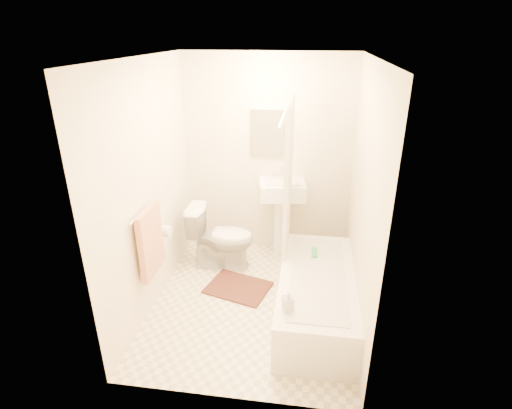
# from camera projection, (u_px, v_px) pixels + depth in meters

# --- Properties ---
(floor) EXTENTS (2.40, 2.40, 0.00)m
(floor) POSITION_uv_depth(u_px,v_px,m) (253.00, 302.00, 4.17)
(floor) COLOR beige
(floor) RESTS_ON ground
(ceiling) EXTENTS (2.40, 2.40, 0.00)m
(ceiling) POSITION_uv_depth(u_px,v_px,m) (252.00, 57.00, 3.20)
(ceiling) COLOR white
(ceiling) RESTS_ON ground
(wall_back) EXTENTS (2.00, 0.02, 2.40)m
(wall_back) POSITION_uv_depth(u_px,v_px,m) (267.00, 158.00, 4.77)
(wall_back) COLOR beige
(wall_back) RESTS_ON ground
(wall_left) EXTENTS (0.02, 2.40, 2.40)m
(wall_left) POSITION_uv_depth(u_px,v_px,m) (149.00, 190.00, 3.81)
(wall_left) COLOR beige
(wall_left) RESTS_ON ground
(wall_right) EXTENTS (0.02, 2.40, 2.40)m
(wall_right) POSITION_uv_depth(u_px,v_px,m) (363.00, 202.00, 3.56)
(wall_right) COLOR beige
(wall_right) RESTS_ON ground
(mirror) EXTENTS (0.40, 0.03, 0.55)m
(mirror) POSITION_uv_depth(u_px,v_px,m) (267.00, 133.00, 4.63)
(mirror) COLOR white
(mirror) RESTS_ON wall_back
(curtain_rod) EXTENTS (0.03, 1.70, 0.03)m
(curtain_rod) POSITION_uv_depth(u_px,v_px,m) (288.00, 107.00, 3.42)
(curtain_rod) COLOR silver
(curtain_rod) RESTS_ON wall_back
(shower_curtain) EXTENTS (0.04, 0.80, 1.55)m
(shower_curtain) POSITION_uv_depth(u_px,v_px,m) (288.00, 177.00, 4.09)
(shower_curtain) COLOR silver
(shower_curtain) RESTS_ON curtain_rod
(towel_bar) EXTENTS (0.02, 0.60, 0.02)m
(towel_bar) POSITION_uv_depth(u_px,v_px,m) (144.00, 210.00, 3.62)
(towel_bar) COLOR silver
(towel_bar) RESTS_ON wall_left
(towel) EXTENTS (0.06, 0.45, 0.66)m
(towel) POSITION_uv_depth(u_px,v_px,m) (151.00, 241.00, 3.75)
(towel) COLOR #CC7266
(towel) RESTS_ON towel_bar
(toilet_paper) EXTENTS (0.11, 0.12, 0.12)m
(toilet_paper) POSITION_uv_depth(u_px,v_px,m) (165.00, 231.00, 4.12)
(toilet_paper) COLOR white
(toilet_paper) RESTS_ON wall_left
(toilet) EXTENTS (0.77, 0.44, 0.75)m
(toilet) POSITION_uv_depth(u_px,v_px,m) (221.00, 237.00, 4.67)
(toilet) COLOR white
(toilet) RESTS_ON floor
(sink) EXTENTS (0.59, 0.51, 1.05)m
(sink) POSITION_uv_depth(u_px,v_px,m) (281.00, 215.00, 4.89)
(sink) COLOR white
(sink) RESTS_ON floor
(bathtub) EXTENTS (0.71, 1.62, 0.46)m
(bathtub) POSITION_uv_depth(u_px,v_px,m) (316.00, 295.00, 3.89)
(bathtub) COLOR white
(bathtub) RESTS_ON floor
(bath_mat) EXTENTS (0.76, 0.65, 0.02)m
(bath_mat) POSITION_uv_depth(u_px,v_px,m) (238.00, 287.00, 4.38)
(bath_mat) COLOR #4A2C20
(bath_mat) RESTS_ON floor
(soap_bottle) EXTENTS (0.11, 0.11, 0.19)m
(soap_bottle) POSITION_uv_depth(u_px,v_px,m) (288.00, 301.00, 3.30)
(soap_bottle) COLOR white
(soap_bottle) RESTS_ON bathtub
(scrub_brush) EXTENTS (0.06, 0.19, 0.04)m
(scrub_brush) POSITION_uv_depth(u_px,v_px,m) (314.00, 253.00, 4.15)
(scrub_brush) COLOR #37B05F
(scrub_brush) RESTS_ON bathtub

